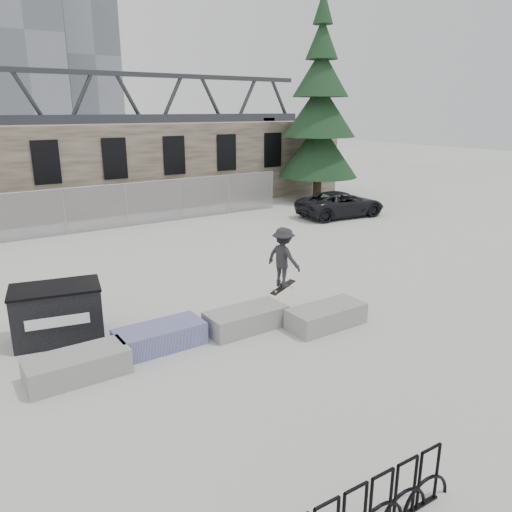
{
  "coord_description": "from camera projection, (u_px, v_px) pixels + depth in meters",
  "views": [
    {
      "loc": [
        -4.95,
        -9.55,
        5.24
      ],
      "look_at": [
        2.51,
        1.51,
        1.3
      ],
      "focal_mm": 35.0,
      "sensor_mm": 36.0,
      "label": 1
    }
  ],
  "objects": [
    {
      "name": "planter_offset",
      "position": [
        326.0,
        315.0,
        12.47
      ],
      "size": [
        2.0,
        0.9,
        0.53
      ],
      "color": "gray",
      "rests_on": "ground"
    },
    {
      "name": "ground",
      "position": [
        203.0,
        341.0,
        11.73
      ],
      "size": [
        120.0,
        120.0,
        0.0
      ],
      "primitive_type": "plane",
      "color": "beige",
      "rests_on": "ground"
    },
    {
      "name": "suv",
      "position": [
        341.0,
        204.0,
        25.16
      ],
      "size": [
        4.81,
        2.6,
        1.28
      ],
      "primitive_type": "imported",
      "rotation": [
        0.0,
        0.0,
        1.46
      ],
      "color": "black",
      "rests_on": "ground"
    },
    {
      "name": "chainlink_fence",
      "position": [
        64.0,
        211.0,
        21.38
      ],
      "size": [
        22.06,
        0.06,
        2.02
      ],
      "color": "gray",
      "rests_on": "ground"
    },
    {
      "name": "truss_bridge",
      "position": [
        58.0,
        119.0,
        59.65
      ],
      "size": [
        70.0,
        3.0,
        9.8
      ],
      "color": "#2D3033",
      "rests_on": "ground"
    },
    {
      "name": "planter_center_left",
      "position": [
        160.0,
        336.0,
        11.33
      ],
      "size": [
        2.0,
        0.9,
        0.53
      ],
      "color": "#2F338F",
      "rests_on": "ground"
    },
    {
      "name": "skateboarder",
      "position": [
        283.0,
        257.0,
        13.18
      ],
      "size": [
        0.82,
        1.15,
        1.77
      ],
      "rotation": [
        0.0,
        0.0,
        1.8
      ],
      "color": "#242426",
      "rests_on": "ground"
    },
    {
      "name": "spruce_tree",
      "position": [
        320.0,
        117.0,
        28.61
      ],
      "size": [
        4.61,
        4.61,
        11.5
      ],
      "color": "#38281E",
      "rests_on": "ground"
    },
    {
      "name": "planter_far_left",
      "position": [
        77.0,
        365.0,
        10.05
      ],
      "size": [
        2.0,
        0.9,
        0.53
      ],
      "color": "gray",
      "rests_on": "ground"
    },
    {
      "name": "stone_wall",
      "position": [
        42.0,
        174.0,
        24.01
      ],
      "size": [
        36.0,
        2.58,
        4.5
      ],
      "color": "brown",
      "rests_on": "ground"
    },
    {
      "name": "dumpster",
      "position": [
        58.0,
        313.0,
        11.66
      ],
      "size": [
        2.21,
        1.62,
        1.31
      ],
      "rotation": [
        0.0,
        0.0,
        -0.22
      ],
      "color": "black",
      "rests_on": "ground"
    },
    {
      "name": "planter_center_right",
      "position": [
        246.0,
        318.0,
        12.29
      ],
      "size": [
        2.0,
        0.9,
        0.53
      ],
      "color": "gray",
      "rests_on": "ground"
    },
    {
      "name": "bike_rack",
      "position": [
        368.0,
        511.0,
        6.19
      ],
      "size": [
        3.14,
        0.15,
        0.9
      ],
      "rotation": [
        0.0,
        0.0,
        -0.03
      ],
      "color": "black",
      "rests_on": "ground"
    }
  ]
}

